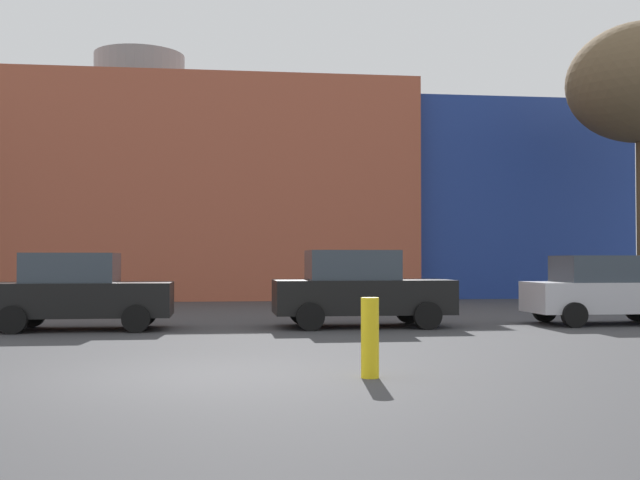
# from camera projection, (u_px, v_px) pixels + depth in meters

# --- Properties ---
(ground_plane) EXTENTS (200.00, 200.00, 0.00)m
(ground_plane) POSITION_uv_depth(u_px,v_px,m) (199.00, 376.00, 10.68)
(ground_plane) COLOR #38383A
(building_backdrop) EXTENTS (41.31, 12.08, 10.79)m
(building_backdrop) POSITION_uv_depth(u_px,v_px,m) (139.00, 199.00, 35.41)
(building_backdrop) COLOR #B2563D
(building_backdrop) RESTS_ON ground_plane
(parked_car_1) EXTENTS (3.98, 1.96, 1.73)m
(parked_car_1) POSITION_uv_depth(u_px,v_px,m) (79.00, 292.00, 17.72)
(parked_car_1) COLOR black
(parked_car_1) RESTS_ON ground_plane
(parked_car_2) EXTENTS (4.14, 2.03, 1.79)m
(parked_car_2) POSITION_uv_depth(u_px,v_px,m) (359.00, 289.00, 18.52)
(parked_car_2) COLOR black
(parked_car_2) RESTS_ON ground_plane
(parked_car_3) EXTENTS (3.87, 1.90, 1.68)m
(parked_car_3) POSITION_uv_depth(u_px,v_px,m) (605.00, 290.00, 19.29)
(parked_car_3) COLOR silver
(parked_car_3) RESTS_ON ground_plane
(bollard_yellow_0) EXTENTS (0.24, 0.24, 1.07)m
(bollard_yellow_0) POSITION_uv_depth(u_px,v_px,m) (370.00, 338.00, 10.50)
(bollard_yellow_0) COLOR yellow
(bollard_yellow_0) RESTS_ON ground_plane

